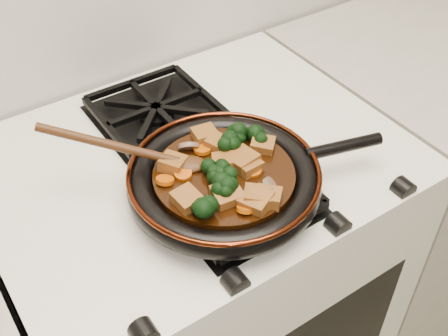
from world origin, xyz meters
TOP-DOWN VIEW (x-y plane):
  - stove at (0.00, 1.69)m, footprint 0.76×0.60m
  - burner_grate_front at (0.00, 1.55)m, footprint 0.23×0.23m
  - burner_grate_back at (0.00, 1.83)m, footprint 0.23×0.23m
  - skillet at (-0.01, 1.57)m, footprint 0.44×0.32m
  - braising_sauce at (-0.02, 1.57)m, footprint 0.23×0.23m
  - tofu_cube_0 at (0.01, 1.48)m, footprint 0.05×0.05m
  - tofu_cube_1 at (-0.01, 1.58)m, footprint 0.05×0.05m
  - tofu_cube_2 at (0.07, 1.58)m, footprint 0.05×0.05m
  - tofu_cube_3 at (-0.04, 1.51)m, footprint 0.05×0.05m
  - tofu_cube_4 at (-0.01, 1.49)m, footprint 0.06×0.06m
  - tofu_cube_5 at (-0.08, 1.62)m, footprint 0.06×0.05m
  - tofu_cube_6 at (-0.02, 1.48)m, footprint 0.06×0.06m
  - tofu_cube_7 at (0.01, 1.62)m, footprint 0.05×0.05m
  - tofu_cube_8 at (0.02, 1.57)m, footprint 0.05×0.05m
  - tofu_cube_9 at (0.01, 1.66)m, footprint 0.05×0.04m
  - tofu_cube_10 at (-0.10, 1.54)m, footprint 0.04×0.05m
  - tofu_cube_11 at (0.02, 1.55)m, footprint 0.04×0.04m
  - broccoli_floret_0 at (-0.09, 1.50)m, footprint 0.07×0.08m
  - broccoli_floret_1 at (0.08, 1.60)m, footprint 0.06×0.07m
  - broccoli_floret_2 at (0.02, 1.60)m, footprint 0.07×0.08m
  - broccoli_floret_3 at (-0.03, 1.57)m, footprint 0.07×0.07m
  - broccoli_floret_4 at (-0.05, 1.52)m, footprint 0.07×0.07m
  - broccoli_floret_5 at (0.04, 1.62)m, footprint 0.08×0.08m
  - broccoli_floret_6 at (-0.03, 1.55)m, footprint 0.08×0.08m
  - broccoli_floret_7 at (-0.04, 1.53)m, footprint 0.08×0.09m
  - carrot_coin_0 at (0.04, 1.56)m, footprint 0.03×0.03m
  - carrot_coin_1 at (-0.04, 1.48)m, footprint 0.03×0.03m
  - carrot_coin_2 at (0.02, 1.54)m, footprint 0.03×0.03m
  - carrot_coin_3 at (-0.02, 1.63)m, footprint 0.03×0.03m
  - carrot_coin_4 at (-0.11, 1.60)m, footprint 0.03×0.03m
  - carrot_coin_5 at (-0.07, 1.60)m, footprint 0.03×0.03m
  - mushroom_slice_0 at (0.02, 1.49)m, footprint 0.04×0.04m
  - mushroom_slice_1 at (-0.03, 1.65)m, footprint 0.05×0.04m
  - mushroom_slice_2 at (0.01, 1.49)m, footprint 0.04×0.04m
  - wooden_spoon at (-0.11, 1.65)m, footprint 0.14×0.11m

SIDE VIEW (x-z plane):
  - stove at x=0.00m, z-range 0.00..0.90m
  - burner_grate_front at x=0.00m, z-range 0.90..0.93m
  - burner_grate_back at x=0.00m, z-range 0.90..0.93m
  - skillet at x=-0.01m, z-range 0.92..0.97m
  - braising_sauce at x=-0.02m, z-range 0.94..0.96m
  - carrot_coin_0 at x=0.04m, z-range 0.95..0.97m
  - carrot_coin_1 at x=-0.04m, z-range 0.95..0.98m
  - carrot_coin_2 at x=0.02m, z-range 0.96..0.97m
  - carrot_coin_3 at x=-0.02m, z-range 0.96..0.97m
  - carrot_coin_4 at x=-0.11m, z-range 0.95..0.97m
  - carrot_coin_5 at x=-0.07m, z-range 0.96..0.97m
  - mushroom_slice_0 at x=0.02m, z-range 0.95..0.98m
  - mushroom_slice_1 at x=-0.03m, z-range 0.95..0.98m
  - mushroom_slice_2 at x=0.01m, z-range 0.95..0.98m
  - tofu_cube_1 at x=-0.01m, z-range 0.95..0.98m
  - tofu_cube_9 at x=0.01m, z-range 0.96..0.98m
  - tofu_cube_11 at x=0.02m, z-range 0.96..0.98m
  - tofu_cube_5 at x=-0.08m, z-range 0.95..0.98m
  - tofu_cube_2 at x=0.07m, z-range 0.95..0.98m
  - tofu_cube_0 at x=0.01m, z-range 0.96..0.98m
  - tofu_cube_7 at x=0.01m, z-range 0.96..0.98m
  - tofu_cube_4 at x=-0.01m, z-range 0.95..0.98m
  - tofu_cube_10 at x=-0.10m, z-range 0.95..0.98m
  - tofu_cube_3 at x=-0.04m, z-range 0.95..0.98m
  - tofu_cube_6 at x=-0.02m, z-range 0.95..0.98m
  - tofu_cube_8 at x=0.02m, z-range 0.95..0.98m
  - broccoli_floret_1 at x=0.08m, z-range 0.94..1.00m
  - broccoli_floret_6 at x=-0.03m, z-range 0.94..1.00m
  - broccoli_floret_3 at x=-0.03m, z-range 0.94..1.01m
  - broccoli_floret_2 at x=0.02m, z-range 0.94..1.00m
  - broccoli_floret_7 at x=-0.04m, z-range 0.94..1.00m
  - broccoli_floret_0 at x=-0.09m, z-range 0.94..1.00m
  - broccoli_floret_4 at x=-0.05m, z-range 0.94..1.00m
  - broccoli_floret_5 at x=0.04m, z-range 0.93..1.01m
  - wooden_spoon at x=-0.11m, z-range 0.86..1.11m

